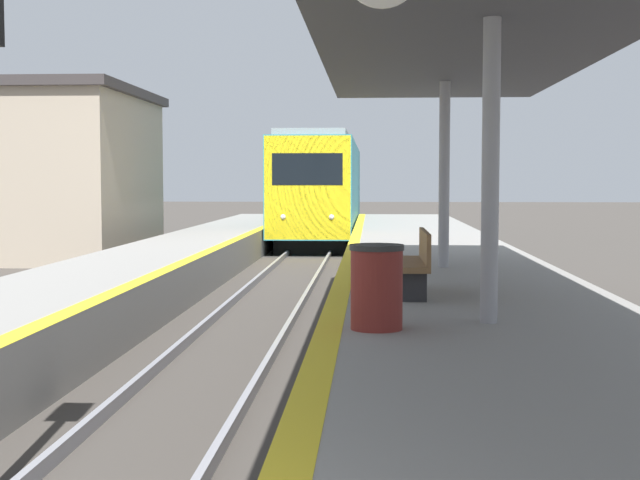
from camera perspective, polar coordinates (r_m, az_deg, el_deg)
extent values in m
cube|color=black|center=(38.77, 0.22, 0.52)|extent=(2.46, 17.30, 0.55)
cube|color=teal|center=(38.71, 0.22, 3.49)|extent=(2.90, 19.22, 3.47)
cube|color=yellow|center=(29.20, -0.81, 3.36)|extent=(2.84, 0.16, 3.40)
cube|color=black|center=(29.14, -0.82, 4.56)|extent=(2.32, 0.06, 1.04)
cube|color=gray|center=(38.74, 0.22, 6.24)|extent=(2.46, 18.26, 0.24)
sphere|color=white|center=(29.23, -2.37, 1.49)|extent=(0.18, 0.18, 0.18)
sphere|color=white|center=(29.11, 0.75, 1.48)|extent=(0.18, 0.18, 0.18)
cylinder|color=#99999E|center=(10.38, 10.85, 4.31)|extent=(0.20, 0.20, 3.48)
cylinder|color=#99999E|center=(16.91, 7.96, 4.15)|extent=(0.20, 0.20, 3.48)
cube|color=#3F3F44|center=(10.56, 10.99, 14.34)|extent=(4.28, 19.69, 0.20)
cylinder|color=maroon|center=(9.83, 3.64, -3.19)|extent=(0.57, 0.57, 0.88)
cylinder|color=#262626|center=(9.79, 3.66, -0.47)|extent=(0.60, 0.60, 0.06)
cube|color=brown|center=(12.84, 5.87, -1.54)|extent=(0.44, 1.92, 0.08)
cube|color=brown|center=(12.83, 6.72, -0.38)|extent=(0.06, 1.92, 0.44)
cube|color=#262628|center=(12.10, 6.02, -3.01)|extent=(0.35, 0.08, 0.40)
cube|color=#262628|center=(13.63, 5.72, -2.24)|extent=(0.35, 0.08, 0.40)
cube|color=tan|center=(31.04, -18.87, 3.78)|extent=(8.02, 7.57, 5.22)
cube|color=#383333|center=(31.17, -18.99, 8.86)|extent=(8.42, 7.94, 0.30)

